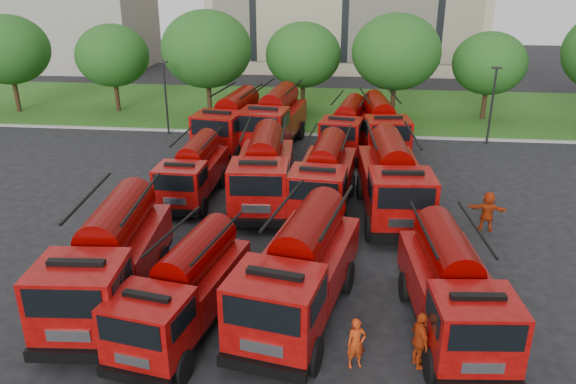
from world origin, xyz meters
name	(u,v)px	position (x,y,z in m)	size (l,w,h in m)	color
ground	(279,256)	(0.00, 0.00, 0.00)	(140.00, 140.00, 0.00)	black
lawn	(316,108)	(0.00, 26.00, 0.06)	(70.00, 16.00, 0.12)	#224D14
curb	(310,134)	(0.00, 17.90, 0.07)	(70.00, 0.30, 0.14)	gray
side_building	(67,23)	(-30.00, 44.00, 5.00)	(18.00, 12.00, 10.00)	gray
tree_0	(8,50)	(-24.00, 22.00, 5.02)	(6.30, 6.30, 7.70)	#382314
tree_1	(112,56)	(-16.00, 23.00, 4.55)	(5.71, 5.71, 6.98)	#382314
tree_2	(207,49)	(-8.00, 21.50, 5.35)	(6.72, 6.72, 8.22)	#382314
tree_3	(303,55)	(-1.00, 24.00, 4.68)	(5.88, 5.88, 7.19)	#382314
tree_4	(396,52)	(6.00, 22.50, 5.22)	(6.55, 6.55, 8.01)	#382314
tree_5	(489,63)	(13.00, 23.50, 4.35)	(5.46, 5.46, 6.68)	#382314
lamp_post_0	(166,94)	(-10.00, 17.20, 2.90)	(0.60, 0.25, 5.11)	black
lamp_post_1	(492,101)	(12.00, 17.20, 2.90)	(0.60, 0.25, 5.11)	black
fire_truck_0	(110,259)	(-5.37, -3.97, 1.75)	(3.24, 7.82, 3.48)	black
fire_truck_1	(184,290)	(-2.40, -5.22, 1.48)	(3.40, 6.75, 2.94)	black
fire_truck_2	(300,270)	(1.21, -4.02, 1.73)	(4.05, 7.93, 3.44)	black
fire_truck_3	(452,288)	(6.13, -4.35, 1.57)	(2.99, 7.03, 3.12)	black
fire_truck_4	(194,171)	(-5.05, 5.84, 1.47)	(2.49, 6.47, 2.92)	black
fire_truck_5	(264,170)	(-1.42, 5.50, 1.75)	(3.17, 7.79, 3.48)	black
fire_truck_6	(324,176)	(1.59, 5.28, 1.64)	(3.13, 7.35, 3.26)	black
fire_truck_7	(393,180)	(4.82, 4.74, 1.79)	(3.29, 7.98, 3.56)	black
fire_truck_8	(232,122)	(-4.76, 14.24, 1.78)	(3.70, 8.04, 3.53)	black
fire_truck_9	(275,119)	(-2.12, 15.13, 1.84)	(3.74, 8.30, 3.65)	black
fire_truck_10	(347,127)	(2.61, 14.50, 1.59)	(3.42, 7.21, 3.15)	black
fire_truck_11	(380,127)	(4.69, 14.47, 1.70)	(3.41, 7.67, 3.38)	black
firefighter_0	(355,366)	(3.10, -6.51, 0.00)	(0.59, 0.43, 1.61)	#AD300D
firefighter_2	(417,366)	(4.95, -6.34, 0.00)	(1.09, 0.62, 1.85)	#AD300D
firefighter_3	(498,345)	(7.61, -5.03, 0.00)	(0.98, 0.51, 1.52)	black
firefighter_4	(148,242)	(-5.80, 0.67, 0.00)	(0.92, 0.60, 1.89)	black
firefighter_5	(485,230)	(8.99, 3.49, 0.00)	(1.71, 0.74, 1.85)	#AD300D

